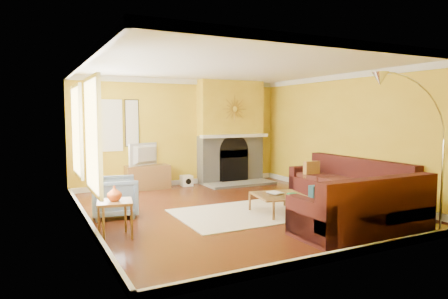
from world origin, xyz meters
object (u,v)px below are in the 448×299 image
media_console (148,177)px  armchair (115,197)px  coffee_table (280,204)px  arc_lamp (415,157)px  sectional_sofa (322,188)px  side_table (115,219)px

media_console → armchair: (-1.25, -2.33, 0.07)m
coffee_table → arc_lamp: (0.93, -2.07, 1.01)m
sectional_sofa → media_console: 4.33m
sectional_sofa → coffee_table: sectional_sofa is taller
sectional_sofa → arc_lamp: arc_lamp is taller
coffee_table → media_console: (-1.49, 3.43, 0.11)m
armchair → arc_lamp: (3.68, -3.18, 0.83)m
media_console → arc_lamp: arc_lamp is taller
media_console → arc_lamp: size_ratio=0.44×
sectional_sofa → arc_lamp: (0.17, -1.81, 0.74)m
coffee_table → arc_lamp: 2.48m
coffee_table → media_console: size_ratio=0.84×
side_table → sectional_sofa: bearing=-2.1°
sectional_sofa → armchair: 3.77m
coffee_table → armchair: armchair is taller
arc_lamp → armchair: bearing=139.2°
media_console → armchair: bearing=-118.3°
sectional_sofa → media_console: size_ratio=3.38×
armchair → arc_lamp: size_ratio=0.33×
armchair → side_table: bearing=176.3°
sectional_sofa → side_table: (-3.76, 0.14, -0.18)m
media_console → arc_lamp: 6.08m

